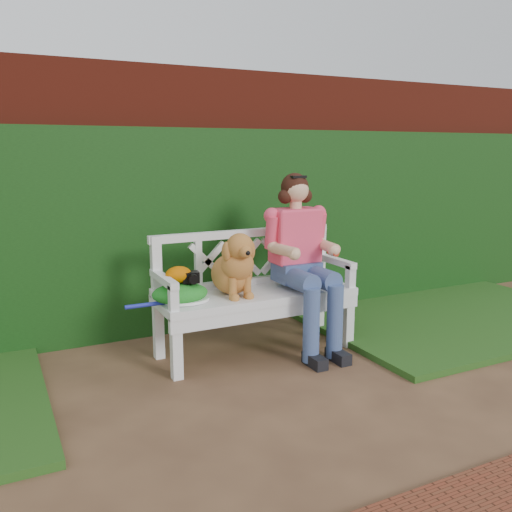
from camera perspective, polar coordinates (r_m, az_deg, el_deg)
name	(u,v)px	position (r m, az deg, el deg)	size (l,w,h in m)	color
ground	(260,413)	(3.32, 0.37, -16.17)	(60.00, 60.00, 0.00)	#4D3422
brick_wall	(160,200)	(4.75, -10.04, 5.81)	(10.00, 0.30, 2.20)	maroon
ivy_hedge	(169,232)	(4.57, -9.15, 2.48)	(10.00, 0.18, 1.70)	#164512
grass_right	(447,314)	(5.35, 19.43, -5.81)	(2.60, 2.00, 0.05)	#1E4A18
garden_bench	(256,322)	(4.14, 0.00, -6.95)	(1.58, 0.60, 0.48)	white
seated_woman	(298,265)	(4.18, 4.43, -0.95)	(0.55, 0.73, 1.30)	#F2486B
dog	(233,263)	(3.93, -2.39, -0.72)	(0.32, 0.43, 0.48)	#9B5933
tennis_racket	(182,300)	(3.81, -7.75, -4.64)	(0.62, 0.26, 0.03)	white
green_bag	(180,293)	(3.80, -8.01, -3.86)	(0.39, 0.30, 0.13)	#188F26
camera_item	(190,277)	(3.80, -6.91, -2.22)	(0.12, 0.09, 0.08)	black
baseball_glove	(178,275)	(3.79, -8.17, -1.96)	(0.19, 0.14, 0.12)	#BB5900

